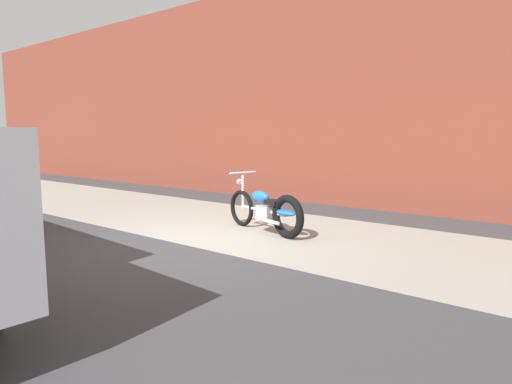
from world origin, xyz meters
The scene contains 4 objects.
ground_plane centered at (0.00, 0.00, 0.00)m, with size 80.00×80.00×0.00m, color #38383A.
sidewalk_slab centered at (0.00, 1.75, 0.00)m, with size 36.00×3.50×0.01m, color gray.
brick_building_wall centered at (0.00, 5.20, 2.79)m, with size 36.00×0.50×5.58m, color brown.
motorcycle_blue centered at (0.60, 1.48, 0.40)m, with size 1.97×0.75×1.03m.
Camera 1 is at (5.16, -4.60, 1.70)m, focal length 31.25 mm.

